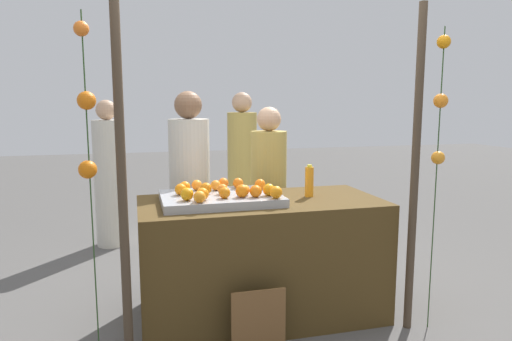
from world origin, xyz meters
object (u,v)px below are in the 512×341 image
(orange_0, at_px, (260,184))
(vendor_right, at_px, (269,202))
(vendor_left, at_px, (190,199))
(chalkboard_sign, at_px, (258,324))
(stall_counter, at_px, (261,258))
(juice_bottle, at_px, (309,182))
(orange_1, at_px, (223,189))

(orange_0, height_order, vendor_right, vendor_right)
(vendor_left, bearing_deg, chalkboard_sign, -77.16)
(stall_counter, relative_size, chalkboard_sign, 3.88)
(juice_bottle, height_order, chalkboard_sign, juice_bottle)
(stall_counter, xyz_separation_m, vendor_right, (0.25, 0.65, 0.28))
(stall_counter, bearing_deg, vendor_right, 69.06)
(orange_1, distance_m, vendor_left, 0.70)
(orange_1, xyz_separation_m, juice_bottle, (0.68, 0.04, 0.02))
(orange_0, distance_m, chalkboard_sign, 1.04)
(stall_counter, relative_size, orange_0, 21.97)
(juice_bottle, distance_m, vendor_right, 0.69)
(stall_counter, xyz_separation_m, vendor_left, (-0.45, 0.65, 0.35))
(vendor_left, relative_size, vendor_right, 1.08)
(juice_bottle, xyz_separation_m, chalkboard_sign, (-0.56, -0.60, -0.79))
(stall_counter, height_order, juice_bottle, juice_bottle)
(juice_bottle, relative_size, chalkboard_sign, 0.54)
(orange_0, distance_m, orange_1, 0.33)
(orange_0, xyz_separation_m, juice_bottle, (0.37, -0.07, 0.02))
(chalkboard_sign, distance_m, vendor_right, 1.39)
(juice_bottle, relative_size, vendor_right, 0.16)
(stall_counter, height_order, orange_0, orange_0)
(orange_1, bearing_deg, orange_0, 18.69)
(orange_1, height_order, vendor_right, vendor_right)
(orange_0, xyz_separation_m, chalkboard_sign, (-0.19, -0.66, -0.78))
(orange_0, distance_m, juice_bottle, 0.38)
(chalkboard_sign, bearing_deg, stall_counter, 72.85)
(orange_1, xyz_separation_m, chalkboard_sign, (0.12, -0.56, -0.77))
(orange_0, relative_size, vendor_left, 0.05)
(orange_0, distance_m, vendor_left, 0.75)
(orange_0, distance_m, vendor_right, 0.66)
(orange_1, bearing_deg, stall_counter, 1.14)
(orange_0, bearing_deg, juice_bottle, -10.07)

